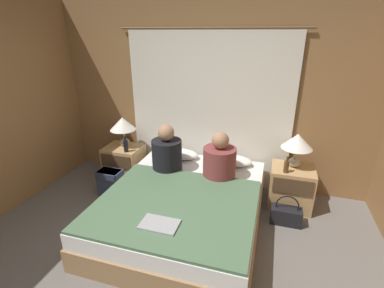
{
  "coord_description": "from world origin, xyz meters",
  "views": [
    {
      "loc": [
        0.86,
        -1.58,
        2.08
      ],
      "look_at": [
        0.0,
        1.27,
        0.88
      ],
      "focal_mm": 26.0,
      "sensor_mm": 36.0,
      "label": 1
    }
  ],
  "objects_px": {
    "nightstand_left": "(125,163)",
    "beer_bottle_on_right_stand": "(286,166)",
    "bed": "(184,207)",
    "person_left_in_bed": "(167,152)",
    "nightstand_right": "(291,187)",
    "beer_bottle_on_left_stand": "(126,145)",
    "handbag_on_floor": "(286,215)",
    "pillow_left": "(178,154)",
    "person_right_in_bed": "(220,160)",
    "lamp_left": "(123,125)",
    "lamp_right": "(297,143)",
    "laptop_on_bed": "(160,224)",
    "backpack_on_floor": "(111,181)",
    "pillow_right": "(230,160)"
  },
  "relations": [
    {
      "from": "nightstand_left",
      "to": "beer_bottle_on_right_stand",
      "type": "bearing_deg",
      "value": -3.46
    },
    {
      "from": "bed",
      "to": "nightstand_left",
      "type": "bearing_deg",
      "value": 148.36
    },
    {
      "from": "person_left_in_bed",
      "to": "beer_bottle_on_right_stand",
      "type": "distance_m",
      "value": 1.46
    },
    {
      "from": "nightstand_left",
      "to": "nightstand_right",
      "type": "xyz_separation_m",
      "value": [
        2.35,
        0.0,
        0.0
      ]
    },
    {
      "from": "beer_bottle_on_left_stand",
      "to": "handbag_on_floor",
      "type": "height_order",
      "value": "beer_bottle_on_left_stand"
    },
    {
      "from": "pillow_left",
      "to": "person_right_in_bed",
      "type": "distance_m",
      "value": 0.79
    },
    {
      "from": "pillow_left",
      "to": "beer_bottle_on_right_stand",
      "type": "distance_m",
      "value": 1.47
    },
    {
      "from": "person_left_in_bed",
      "to": "bed",
      "type": "bearing_deg",
      "value": -50.03
    },
    {
      "from": "nightstand_right",
      "to": "lamp_left",
      "type": "relative_size",
      "value": 1.24
    },
    {
      "from": "beer_bottle_on_right_stand",
      "to": "lamp_right",
      "type": "bearing_deg",
      "value": 63.17
    },
    {
      "from": "bed",
      "to": "person_right_in_bed",
      "type": "height_order",
      "value": "person_right_in_bed"
    },
    {
      "from": "nightstand_left",
      "to": "person_right_in_bed",
      "type": "height_order",
      "value": "person_right_in_bed"
    },
    {
      "from": "nightstand_left",
      "to": "beer_bottle_on_left_stand",
      "type": "relative_size",
      "value": 2.28
    },
    {
      "from": "lamp_right",
      "to": "beer_bottle_on_right_stand",
      "type": "bearing_deg",
      "value": -116.83
    },
    {
      "from": "handbag_on_floor",
      "to": "beer_bottle_on_left_stand",
      "type": "bearing_deg",
      "value": 173.39
    },
    {
      "from": "laptop_on_bed",
      "to": "backpack_on_floor",
      "type": "relative_size",
      "value": 0.95
    },
    {
      "from": "backpack_on_floor",
      "to": "pillow_right",
      "type": "bearing_deg",
      "value": 19.58
    },
    {
      "from": "person_left_in_bed",
      "to": "backpack_on_floor",
      "type": "distance_m",
      "value": 0.91
    },
    {
      "from": "nightstand_left",
      "to": "lamp_left",
      "type": "height_order",
      "value": "lamp_left"
    },
    {
      "from": "handbag_on_floor",
      "to": "beer_bottle_on_right_stand",
      "type": "bearing_deg",
      "value": 102.03
    },
    {
      "from": "nightstand_right",
      "to": "pillow_right",
      "type": "height_order",
      "value": "pillow_right"
    },
    {
      "from": "person_right_in_bed",
      "to": "laptop_on_bed",
      "type": "bearing_deg",
      "value": -106.06
    },
    {
      "from": "laptop_on_bed",
      "to": "handbag_on_floor",
      "type": "bearing_deg",
      "value": 40.96
    },
    {
      "from": "lamp_right",
      "to": "person_left_in_bed",
      "type": "bearing_deg",
      "value": -167.93
    },
    {
      "from": "person_right_in_bed",
      "to": "backpack_on_floor",
      "type": "distance_m",
      "value": 1.52
    },
    {
      "from": "nightstand_right",
      "to": "pillow_left",
      "type": "height_order",
      "value": "pillow_left"
    },
    {
      "from": "lamp_right",
      "to": "pillow_left",
      "type": "xyz_separation_m",
      "value": [
        -1.54,
        0.04,
        -0.36
      ]
    },
    {
      "from": "person_left_in_bed",
      "to": "backpack_on_floor",
      "type": "xyz_separation_m",
      "value": [
        -0.77,
        -0.16,
        -0.46
      ]
    },
    {
      "from": "pillow_left",
      "to": "pillow_right",
      "type": "xyz_separation_m",
      "value": [
        0.74,
        0.0,
        0.0
      ]
    },
    {
      "from": "nightstand_left",
      "to": "beer_bottle_on_right_stand",
      "type": "height_order",
      "value": "beer_bottle_on_right_stand"
    },
    {
      "from": "bed",
      "to": "person_left_in_bed",
      "type": "xyz_separation_m",
      "value": [
        -0.38,
        0.45,
        0.45
      ]
    },
    {
      "from": "bed",
      "to": "pillow_right",
      "type": "xyz_separation_m",
      "value": [
        0.37,
        0.82,
        0.28
      ]
    },
    {
      "from": "beer_bottle_on_right_stand",
      "to": "laptop_on_bed",
      "type": "relative_size",
      "value": 0.59
    },
    {
      "from": "backpack_on_floor",
      "to": "handbag_on_floor",
      "type": "xyz_separation_m",
      "value": [
        2.27,
        0.05,
        -0.1
      ]
    },
    {
      "from": "bed",
      "to": "backpack_on_floor",
      "type": "distance_m",
      "value": 1.18
    },
    {
      "from": "pillow_left",
      "to": "beer_bottle_on_left_stand",
      "type": "relative_size",
      "value": 2.56
    },
    {
      "from": "nightstand_left",
      "to": "handbag_on_floor",
      "type": "height_order",
      "value": "nightstand_left"
    },
    {
      "from": "beer_bottle_on_left_stand",
      "to": "person_left_in_bed",
      "type": "bearing_deg",
      "value": -11.82
    },
    {
      "from": "nightstand_right",
      "to": "lamp_left",
      "type": "height_order",
      "value": "lamp_left"
    },
    {
      "from": "pillow_right",
      "to": "beer_bottle_on_right_stand",
      "type": "xyz_separation_m",
      "value": [
        0.71,
        -0.24,
        0.12
      ]
    },
    {
      "from": "lamp_right",
      "to": "beer_bottle_on_right_stand",
      "type": "distance_m",
      "value": 0.32
    },
    {
      "from": "nightstand_right",
      "to": "laptop_on_bed",
      "type": "relative_size",
      "value": 1.54
    },
    {
      "from": "backpack_on_floor",
      "to": "laptop_on_bed",
      "type": "bearing_deg",
      "value": -39.96
    },
    {
      "from": "person_right_in_bed",
      "to": "laptop_on_bed",
      "type": "relative_size",
      "value": 1.68
    },
    {
      "from": "nightstand_left",
      "to": "beer_bottle_on_left_stand",
      "type": "distance_m",
      "value": 0.4
    },
    {
      "from": "pillow_right",
      "to": "person_right_in_bed",
      "type": "height_order",
      "value": "person_right_in_bed"
    },
    {
      "from": "pillow_right",
      "to": "person_right_in_bed",
      "type": "relative_size",
      "value": 1.03
    },
    {
      "from": "nightstand_left",
      "to": "backpack_on_floor",
      "type": "relative_size",
      "value": 1.45
    },
    {
      "from": "nightstand_left",
      "to": "pillow_left",
      "type": "height_order",
      "value": "pillow_left"
    },
    {
      "from": "nightstand_left",
      "to": "lamp_right",
      "type": "bearing_deg",
      "value": 1.37
    }
  ]
}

